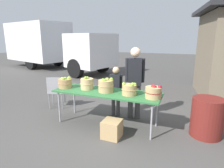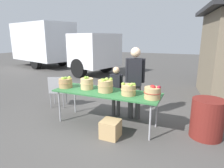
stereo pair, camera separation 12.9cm
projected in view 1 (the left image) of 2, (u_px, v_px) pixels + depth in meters
The scene contains 13 objects.
ground_plane at pixel (107, 124), 4.25m from camera, with size 40.00×40.00×0.00m, color #474442.
market_table at pixel (107, 93), 4.08m from camera, with size 2.30×0.76×0.75m.
apple_basket_green_0 at pixel (65, 83), 4.36m from camera, with size 0.32×0.32×0.26m.
apple_basket_green_1 at pixel (87, 83), 4.24m from camera, with size 0.30×0.30×0.30m.
apple_basket_green_2 at pixel (106, 86), 4.03m from camera, with size 0.33×0.33×0.31m.
apple_basket_green_3 at pixel (129, 89), 3.82m from camera, with size 0.31×0.31×0.26m.
apple_basket_red_0 at pixel (153, 92), 3.61m from camera, with size 0.32×0.32×0.26m.
vendor_adult at pixel (135, 78), 4.35m from camera, with size 0.43×0.29×1.67m.
child_customer at pixel (116, 88), 4.56m from camera, with size 0.32×0.18×1.21m.
box_truck at pixel (48, 44), 11.55m from camera, with size 7.99×4.17×2.75m.
folding_chair at pixel (56, 90), 5.14m from camera, with size 0.53×0.53×0.86m.
trash_barrel at pixel (207, 117), 3.67m from camera, with size 0.59×0.59×0.76m, color maroon.
produce_crate at pixel (112, 129), 3.65m from camera, with size 0.34×0.34×0.34m, color tan.
Camera 1 is at (1.58, -3.58, 1.88)m, focal length 30.62 mm.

